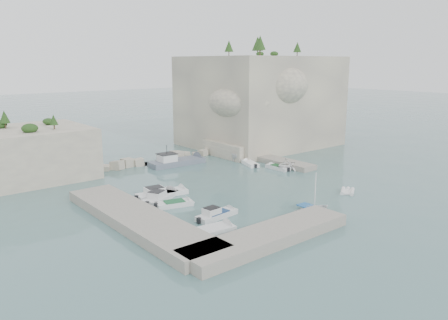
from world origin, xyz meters
TOP-DOWN VIEW (x-y plane):
  - ground at (0.00, 0.00)m, footprint 400.00×400.00m
  - cliff_east at (23.00, 23.00)m, footprint 26.00×22.00m
  - cliff_terrace at (13.00, 18.00)m, footprint 8.00×10.00m
  - outcrop_west at (-20.00, 25.00)m, footprint 16.00×14.00m
  - quay_west at (-17.00, -1.00)m, footprint 5.00×24.00m
  - quay_south at (-10.00, -12.50)m, footprint 18.00×4.00m
  - ledge_east at (13.50, 10.00)m, footprint 3.00×16.00m
  - breakwater at (-1.00, 22.00)m, footprint 28.00×3.00m
  - motorboat_a at (-10.12, 5.64)m, footprint 7.13×2.75m
  - motorboat_b at (-11.00, 4.50)m, footprint 6.37×4.60m
  - motorboat_c at (-11.07, 1.42)m, footprint 4.80×2.74m
  - motorboat_d at (-9.65, -4.55)m, footprint 5.51×2.15m
  - motorboat_e at (-12.66, -7.59)m, footprint 5.08×2.49m
  - rowboat at (-0.54, -10.10)m, footprint 4.61×3.39m
  - inflatable_dinghy at (8.56, -7.96)m, footprint 3.22×2.74m
  - tender_east_a at (11.63, 5.12)m, footprint 3.90×3.40m
  - tender_east_b at (10.77, 6.12)m, footprint 1.59×4.43m
  - tender_east_c at (9.26, 10.74)m, footprint 2.87×4.73m
  - tender_east_d at (10.77, 14.02)m, footprint 4.86×2.52m
  - work_boat at (0.47, 18.32)m, footprint 10.06×3.43m
  - rowboat_mast at (-0.54, -10.10)m, footprint 0.10×0.10m
  - vegetation at (17.83, 24.40)m, footprint 53.48×13.88m

SIDE VIEW (x-z plane):
  - ground at x=0.00m, z-range 0.00..0.00m
  - motorboat_a at x=-10.12m, z-range -0.70..0.70m
  - motorboat_b at x=-11.00m, z-range -0.70..0.70m
  - motorboat_c at x=-11.07m, z-range -0.35..0.35m
  - motorboat_d at x=-9.65m, z-range -0.70..0.70m
  - motorboat_e at x=-12.66m, z-range -0.35..0.35m
  - rowboat at x=-0.54m, z-range -0.46..0.46m
  - inflatable_dinghy at x=8.56m, z-range -0.22..0.22m
  - tender_east_a at x=11.63m, z-range -1.00..1.00m
  - tender_east_b at x=10.77m, z-range -0.35..0.35m
  - tender_east_c at x=9.26m, z-range -0.35..0.35m
  - tender_east_d at x=10.77m, z-range -0.89..0.89m
  - work_boat at x=0.47m, z-range -1.10..1.10m
  - ledge_east at x=13.50m, z-range 0.00..0.80m
  - quay_west at x=-17.00m, z-range 0.00..1.10m
  - quay_south at x=-10.00m, z-range 0.00..1.10m
  - breakwater at x=-1.00m, z-range 0.00..1.40m
  - cliff_terrace at x=13.00m, z-range 0.00..2.50m
  - rowboat_mast at x=-0.54m, z-range 0.46..4.66m
  - outcrop_west at x=-20.00m, z-range 0.00..7.00m
  - cliff_east at x=23.00m, z-range 0.00..17.00m
  - vegetation at x=17.83m, z-range 11.23..24.63m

